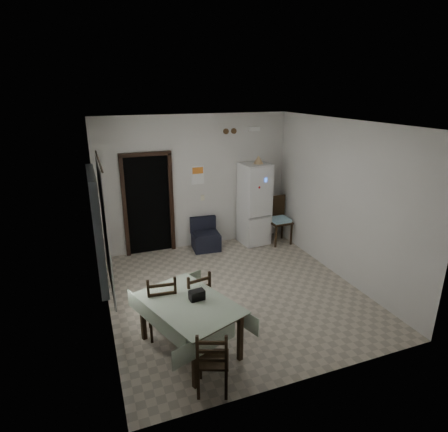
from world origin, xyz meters
name	(u,v)px	position (x,y,z in m)	size (l,w,h in m)	color
ground	(234,292)	(0.00, 0.00, 0.00)	(4.50, 4.50, 0.00)	#A89D89
ceiling	(236,123)	(0.00, 0.00, 2.90)	(4.20, 4.50, 0.02)	white
wall_back	(196,183)	(0.00, 2.25, 1.45)	(4.20, 0.02, 2.90)	silver
wall_front	(312,275)	(0.00, -2.25, 1.45)	(4.20, 0.02, 2.90)	silver
wall_left	(101,230)	(-2.10, 0.00, 1.45)	(0.02, 4.50, 2.90)	silver
wall_right	(341,201)	(2.10, 0.00, 1.45)	(0.02, 4.50, 2.90)	silver
doorway	(147,202)	(-1.05, 2.45, 1.06)	(1.06, 0.52, 2.22)	black
window_recess	(97,229)	(-2.15, -0.20, 1.55)	(0.10, 1.20, 1.60)	silver
curtain	(105,228)	(-2.04, -0.20, 1.55)	(0.02, 1.45, 1.85)	silver
curtain_rod	(99,160)	(-2.03, -0.20, 2.50)	(0.02, 0.02, 1.60)	black
calendar	(198,175)	(0.05, 2.24, 1.62)	(0.28, 0.02, 0.40)	white
calendar_image	(198,171)	(0.05, 2.23, 1.72)	(0.24, 0.01, 0.14)	orange
light_switch	(203,198)	(0.15, 2.24, 1.10)	(0.08, 0.02, 0.12)	beige
vent_left	(226,131)	(0.70, 2.23, 2.52)	(0.12, 0.12, 0.03)	brown
vent_right	(234,131)	(0.88, 2.23, 2.52)	(0.12, 0.12, 0.03)	brown
emergency_light	(254,129)	(1.35, 2.21, 2.55)	(0.25, 0.07, 0.09)	white
fridge	(254,204)	(1.27, 1.93, 0.92)	(0.60, 0.60, 1.84)	white
tan_cone	(258,160)	(1.33, 1.91, 1.93)	(0.22, 0.22, 0.18)	tan
navy_seat	(206,234)	(0.11, 1.93, 0.35)	(0.58, 0.56, 0.70)	black
corner_chair	(280,221)	(1.80, 1.68, 0.54)	(0.47, 0.47, 1.08)	black
dining_table	(190,326)	(-1.14, -1.19, 0.37)	(0.92, 1.41, 0.73)	#9EB096
black_bag	(197,295)	(-1.01, -1.16, 0.80)	(0.20, 0.12, 0.13)	black
dining_chair_far_left	(162,304)	(-1.41, -0.71, 0.49)	(0.42, 0.42, 0.98)	black
dining_chair_far_right	(195,297)	(-0.91, -0.66, 0.45)	(0.39, 0.39, 0.91)	black
dining_chair_near_head	(213,359)	(-1.08, -1.99, 0.43)	(0.37, 0.37, 0.86)	black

